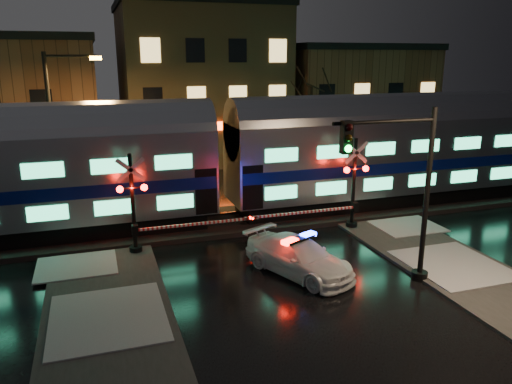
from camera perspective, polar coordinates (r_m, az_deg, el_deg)
ground at (r=20.49m, az=1.74°, el=-7.74°), size 120.00×120.00×0.00m
ballast at (r=24.90m, az=-2.19°, el=-3.22°), size 90.00×4.20×0.24m
sidewalk_left at (r=14.14m, az=-16.02°, el=-19.54°), size 4.00×20.00×0.12m
building_mid at (r=41.16m, az=-6.46°, el=12.00°), size 12.00×11.00×11.50m
building_right at (r=45.31m, az=10.30°, el=10.24°), size 12.00×10.00×8.50m
train at (r=23.87m, az=-4.02°, el=4.06°), size 51.00×3.12×5.92m
police_car at (r=19.06m, az=4.91°, el=-7.38°), size 3.65×5.03×1.51m
crossing_signal_right at (r=23.72m, az=10.41°, el=-0.13°), size 6.18×0.67×4.37m
crossing_signal_left at (r=21.03m, az=-12.85°, el=-2.39°), size 6.02×0.67×4.26m
traffic_light at (r=18.01m, az=16.52°, el=-0.26°), size 4.11×0.72×6.35m
streetlight at (r=26.96m, az=-21.77°, el=7.23°), size 2.75×0.29×8.23m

